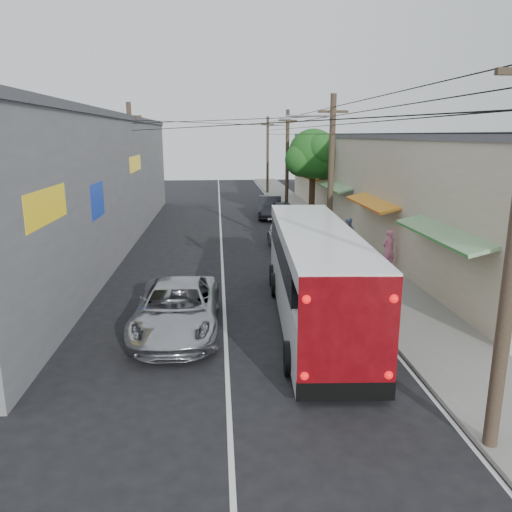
{
  "coord_description": "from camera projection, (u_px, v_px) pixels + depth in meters",
  "views": [
    {
      "loc": [
        -0.17,
        -10.46,
        6.17
      ],
      "look_at": [
        1.2,
        7.32,
        1.82
      ],
      "focal_mm": 35.0,
      "sensor_mm": 36.0,
      "label": 1
    }
  ],
  "objects": [
    {
      "name": "ground",
      "position": [
        229.0,
        407.0,
        11.61
      ],
      "size": [
        120.0,
        120.0,
        0.0
      ],
      "primitive_type": "plane",
      "color": "black",
      "rests_on": "ground"
    },
    {
      "name": "sidewalk",
      "position": [
        324.0,
        234.0,
        31.46
      ],
      "size": [
        3.0,
        80.0,
        0.12
      ],
      "primitive_type": "cube",
      "color": "slate",
      "rests_on": "ground"
    },
    {
      "name": "building_right",
      "position": [
        386.0,
        181.0,
        33.0
      ],
      "size": [
        7.09,
        40.0,
        6.25
      ],
      "color": "#C0B398",
      "rests_on": "ground"
    },
    {
      "name": "building_left",
      "position": [
        66.0,
        181.0,
        27.54
      ],
      "size": [
        7.2,
        36.0,
        7.25
      ],
      "color": "gray",
      "rests_on": "ground"
    },
    {
      "name": "utility_poles",
      "position": [
        271.0,
        169.0,
        30.55
      ],
      "size": [
        11.8,
        45.28,
        8.0
      ],
      "color": "#473828",
      "rests_on": "ground"
    },
    {
      "name": "street_tree",
      "position": [
        314.0,
        156.0,
        36.22
      ],
      "size": [
        4.4,
        4.0,
        6.6
      ],
      "color": "#3F2B19",
      "rests_on": "ground"
    },
    {
      "name": "coach_bus",
      "position": [
        314.0,
        273.0,
        16.67
      ],
      "size": [
        3.06,
        11.27,
        3.22
      ],
      "rotation": [
        0.0,
        0.0,
        -0.06
      ],
      "color": "white",
      "rests_on": "ground"
    },
    {
      "name": "jeepney",
      "position": [
        177.0,
        308.0,
        15.88
      ],
      "size": [
        2.69,
        5.72,
        1.58
      ],
      "primitive_type": "imported",
      "rotation": [
        0.0,
        0.0,
        -0.01
      ],
      "color": "#B1B2B8",
      "rests_on": "ground"
    },
    {
      "name": "parked_suv",
      "position": [
        292.0,
        237.0,
        27.02
      ],
      "size": [
        2.45,
        5.28,
        1.49
      ],
      "primitive_type": "imported",
      "rotation": [
        0.0,
        0.0,
        0.07
      ],
      "color": "#94939A",
      "rests_on": "ground"
    },
    {
      "name": "parked_car_mid",
      "position": [
        283.0,
        211.0,
        36.52
      ],
      "size": [
        2.03,
        4.34,
        1.44
      ],
      "primitive_type": "imported",
      "rotation": [
        0.0,
        0.0,
        0.08
      ],
      "color": "#25262A",
      "rests_on": "ground"
    },
    {
      "name": "parked_car_far",
      "position": [
        270.0,
        207.0,
        37.94
      ],
      "size": [
        2.16,
        4.99,
        1.6
      ],
      "primitive_type": "imported",
      "rotation": [
        0.0,
        0.0,
        -0.1
      ],
      "color": "#222227",
      "rests_on": "ground"
    },
    {
      "name": "pedestrian_near",
      "position": [
        388.0,
        249.0,
        22.83
      ],
      "size": [
        0.8,
        0.66,
        1.88
      ],
      "primitive_type": "imported",
      "rotation": [
        0.0,
        0.0,
        3.5
      ],
      "color": "pink",
      "rests_on": "sidewalk"
    },
    {
      "name": "pedestrian_far",
      "position": [
        347.0,
        234.0,
        26.42
      ],
      "size": [
        1.09,
        1.0,
        1.81
      ],
      "primitive_type": "imported",
      "rotation": [
        0.0,
        0.0,
        2.68
      ],
      "color": "#96AFDA",
      "rests_on": "sidewalk"
    }
  ]
}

